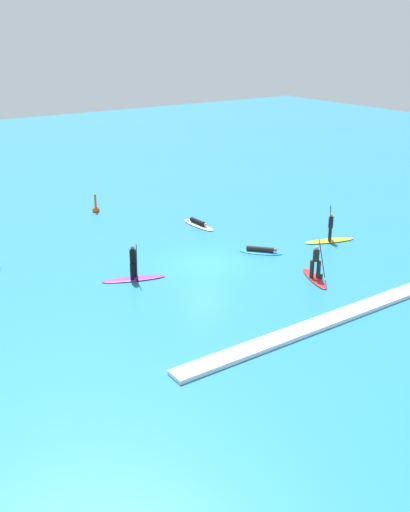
{
  "coord_description": "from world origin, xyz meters",
  "views": [
    {
      "loc": [
        -17.2,
        -24.85,
        12.24
      ],
      "look_at": [
        0.0,
        0.0,
        0.5
      ],
      "focal_mm": 41.86,
      "sensor_mm": 36.0,
      "label": 1
    }
  ],
  "objects_px": {
    "surfer_on_red_board": "(315,271)",
    "surfer_on_purple_board": "(134,271)",
    "surfer_on_white_board": "(198,224)",
    "marker_buoy": "(96,209)",
    "surfer_on_blue_board": "(261,251)",
    "surfer_on_yellow_board": "(330,236)"
  },
  "relations": [
    {
      "from": "surfer_on_red_board",
      "to": "surfer_on_purple_board",
      "type": "xyz_separation_m",
      "value": [
        -7.69,
        5.26,
        -0.02
      ]
    },
    {
      "from": "surfer_on_white_board",
      "to": "marker_buoy",
      "type": "xyz_separation_m",
      "value": [
        -4.17,
        6.67,
        0.09
      ]
    },
    {
      "from": "surfer_on_red_board",
      "to": "marker_buoy",
      "type": "distance_m",
      "value": 17.85
    },
    {
      "from": "surfer_on_blue_board",
      "to": "marker_buoy",
      "type": "xyz_separation_m",
      "value": [
        -4.35,
        12.79,
        0.09
      ]
    },
    {
      "from": "surfer_on_yellow_board",
      "to": "marker_buoy",
      "type": "relative_size",
      "value": 2.31
    },
    {
      "from": "surfer_on_red_board",
      "to": "surfer_on_blue_board",
      "type": "relative_size",
      "value": 1.2
    },
    {
      "from": "surfer_on_yellow_board",
      "to": "surfer_on_red_board",
      "type": "bearing_deg",
      "value": 55.91
    },
    {
      "from": "surfer_on_white_board",
      "to": "marker_buoy",
      "type": "relative_size",
      "value": 2.19
    },
    {
      "from": "surfer_on_blue_board",
      "to": "surfer_on_white_board",
      "type": "relative_size",
      "value": 0.77
    },
    {
      "from": "surfer_on_blue_board",
      "to": "surfer_on_white_board",
      "type": "height_order",
      "value": "surfer_on_white_board"
    },
    {
      "from": "surfer_on_red_board",
      "to": "surfer_on_yellow_board",
      "type": "relative_size",
      "value": 0.87
    },
    {
      "from": "surfer_on_blue_board",
      "to": "marker_buoy",
      "type": "bearing_deg",
      "value": 157.45
    },
    {
      "from": "surfer_on_red_board",
      "to": "surfer_on_yellow_board",
      "type": "xyz_separation_m",
      "value": [
        4.81,
        3.66,
        -0.13
      ]
    },
    {
      "from": "surfer_on_red_board",
      "to": "surfer_on_blue_board",
      "type": "bearing_deg",
      "value": -160.54
    },
    {
      "from": "surfer_on_yellow_board",
      "to": "surfer_on_purple_board",
      "type": "distance_m",
      "value": 12.61
    },
    {
      "from": "surfer_on_red_board",
      "to": "surfer_on_yellow_board",
      "type": "bearing_deg",
      "value": 149.0
    },
    {
      "from": "surfer_on_yellow_board",
      "to": "surfer_on_white_board",
      "type": "distance_m",
      "value": 8.52
    },
    {
      "from": "surfer_on_purple_board",
      "to": "marker_buoy",
      "type": "height_order",
      "value": "surfer_on_purple_board"
    },
    {
      "from": "surfer_on_purple_board",
      "to": "surfer_on_yellow_board",
      "type": "bearing_deg",
      "value": 13.27
    },
    {
      "from": "surfer_on_purple_board",
      "to": "surfer_on_white_board",
      "type": "height_order",
      "value": "surfer_on_purple_board"
    },
    {
      "from": "surfer_on_red_board",
      "to": "surfer_on_blue_board",
      "type": "distance_m",
      "value": 4.58
    },
    {
      "from": "surfer_on_red_board",
      "to": "surfer_on_white_board",
      "type": "distance_m",
      "value": 10.69
    }
  ]
}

